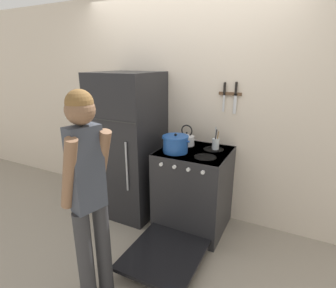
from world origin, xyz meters
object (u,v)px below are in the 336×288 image
Objects in this scene: dutch_oven_pot at (175,144)px; tea_kettle at (187,139)px; utensil_jar at (216,143)px; refrigerator at (129,145)px; person at (88,191)px; stove_range at (192,191)px.

dutch_oven_pot is 0.27m from tea_kettle.
utensil_jar reaches higher than tea_kettle.
refrigerator is 5.49× the size of dutch_oven_pot.
person is at bearing -109.92° from utensil_jar.
dutch_oven_pot is at bearing -141.07° from utensil_jar.
person is (-0.17, -1.37, -0.04)m from tea_kettle.
person reaches higher than dutch_oven_pot.
dutch_oven_pot is (0.67, -0.13, 0.15)m from refrigerator.
refrigerator reaches higher than tea_kettle.
refrigerator is 1.03m from utensil_jar.
refrigerator is at bearing -168.02° from tea_kettle.
tea_kettle is (0.01, 0.27, -0.02)m from dutch_oven_pot.
refrigerator reaches higher than person.
refrigerator reaches higher than dutch_oven_pot.
person is (-0.50, -1.38, -0.04)m from utensil_jar.
refrigerator reaches higher than stove_range.
refrigerator is 0.70m from dutch_oven_pot.
tea_kettle is 0.14× the size of person.
person is (-0.16, -1.10, -0.06)m from dutch_oven_pot.
refrigerator is 1.21× the size of stove_range.
refrigerator is 0.92m from stove_range.
utensil_jar is (0.18, 0.18, 0.52)m from stove_range.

